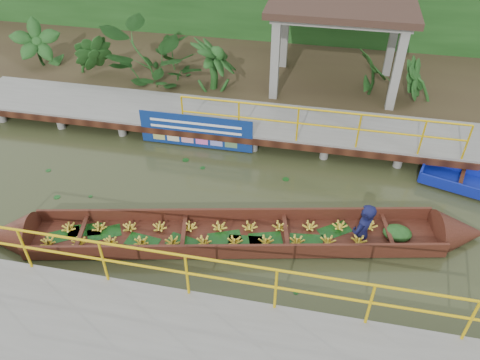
# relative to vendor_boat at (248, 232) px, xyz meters

# --- Properties ---
(ground) EXTENTS (80.00, 80.00, 0.00)m
(ground) POSITION_rel_vendor_boat_xyz_m (-1.51, 0.87, -0.23)
(ground) COLOR #2D2F17
(ground) RESTS_ON ground
(land_strip) EXTENTS (30.00, 8.00, 0.45)m
(land_strip) POSITION_rel_vendor_boat_xyz_m (-1.51, 8.37, -0.01)
(land_strip) COLOR #34271A
(land_strip) RESTS_ON ground
(far_dock) EXTENTS (16.00, 2.06, 1.66)m
(far_dock) POSITION_rel_vendor_boat_xyz_m (-1.49, 4.30, 0.24)
(far_dock) COLOR slate
(far_dock) RESTS_ON ground
(pavilion) EXTENTS (4.40, 3.00, 3.00)m
(pavilion) POSITION_rel_vendor_boat_xyz_m (1.49, 7.17, 2.58)
(pavilion) COLOR slate
(pavilion) RESTS_ON ground
(vendor_boat) EXTENTS (11.33, 3.44, 2.28)m
(vendor_boat) POSITION_rel_vendor_boat_xyz_m (0.00, 0.00, 0.00)
(vendor_boat) COLOR #38190F
(vendor_boat) RESTS_ON ground
(blue_banner) EXTENTS (3.26, 0.04, 1.02)m
(blue_banner) POSITION_rel_vendor_boat_xyz_m (-2.14, 3.35, 0.32)
(blue_banner) COLOR navy
(blue_banner) RESTS_ON ground
(tropical_plants) EXTENTS (14.11, 1.11, 1.39)m
(tropical_plants) POSITION_rel_vendor_boat_xyz_m (-2.53, 6.17, 0.91)
(tropical_plants) COLOR #173D13
(tropical_plants) RESTS_ON ground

